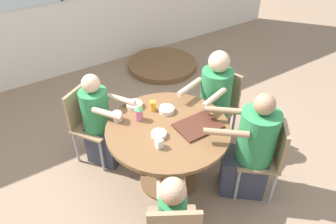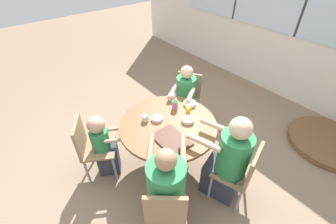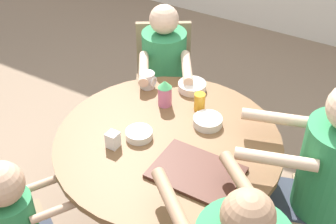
{
  "view_description": "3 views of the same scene",
  "coord_description": "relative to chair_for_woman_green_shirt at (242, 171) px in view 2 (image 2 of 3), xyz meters",
  "views": [
    {
      "loc": [
        -1.3,
        -1.99,
        2.72
      ],
      "look_at": [
        0.0,
        0.0,
        0.92
      ],
      "focal_mm": 35.0,
      "sensor_mm": 36.0,
      "label": 1
    },
    {
      "loc": [
        1.58,
        -1.29,
        2.55
      ],
      "look_at": [
        0.0,
        0.0,
        0.92
      ],
      "focal_mm": 24.0,
      "sensor_mm": 36.0,
      "label": 2
    },
    {
      "loc": [
        0.93,
        -1.58,
        2.33
      ],
      "look_at": [
        0.0,
        0.0,
        0.92
      ],
      "focal_mm": 50.0,
      "sensor_mm": 36.0,
      "label": 3
    }
  ],
  "objects": [
    {
      "name": "ground_plane",
      "position": [
        -0.92,
        -0.29,
        -0.52
      ],
      "size": [
        16.0,
        16.0,
        0.0
      ],
      "primitive_type": "plane",
      "color": "#8C725B"
    },
    {
      "name": "wall_back_with_windows",
      "position": [
        -0.92,
        2.53,
        0.9
      ],
      "size": [
        8.4,
        0.08,
        2.8
      ],
      "color": "silver",
      "rests_on": "ground_plane"
    },
    {
      "name": "dining_table",
      "position": [
        -0.92,
        -0.29,
        0.04
      ],
      "size": [
        1.19,
        1.19,
        0.74
      ],
      "color": "brown",
      "rests_on": "ground_plane"
    },
    {
      "name": "chair_for_woman_green_shirt",
      "position": [
        0.0,
        0.0,
        0.0
      ],
      "size": [
        0.5,
        0.5,
        0.87
      ],
      "rotation": [
        0.0,
        0.0,
        -4.41
      ],
      "color": "#937556",
      "rests_on": "ground_plane"
    },
    {
      "name": "chair_for_man_blue_shirt",
      "position": [
        -0.19,
        -0.91,
        0.0
      ],
      "size": [
        0.56,
        0.56,
        0.87
      ],
      "rotation": [
        0.0,
        0.0,
        0.86
      ],
      "color": "#937556",
      "rests_on": "ground_plane"
    },
    {
      "name": "chair_for_man_teal_shirt",
      "position": [
        -1.44,
        0.53,
        0.0
      ],
      "size": [
        0.55,
        0.55,
        0.87
      ],
      "rotation": [
        0.0,
        0.0,
        -2.58
      ],
      "color": "#937556",
      "rests_on": "ground_plane"
    },
    {
      "name": "chair_for_toddler",
      "position": [
        -1.42,
        -1.12,
        0.0
      ],
      "size": [
        0.55,
        0.55,
        0.87
      ],
      "rotation": [
        0.0,
        0.0,
        -0.54
      ],
      "color": "#937556",
      "rests_on": "ground_plane"
    },
    {
      "name": "person_woman_green_shirt",
      "position": [
        -0.16,
        -0.05,
        0.02
      ],
      "size": [
        0.69,
        0.51,
        1.2
      ],
      "rotation": [
        0.0,
        0.0,
        -4.41
      ],
      "color": "#333847",
      "rests_on": "ground_plane"
    },
    {
      "name": "person_man_blue_shirt",
      "position": [
        -0.32,
        -0.8,
        -0.0
      ],
      "size": [
        0.72,
        0.69,
        1.18
      ],
      "rotation": [
        0.0,
        0.0,
        0.86
      ],
      "color": "#333847",
      "rests_on": "ground_plane"
    },
    {
      "name": "person_man_teal_shirt",
      "position": [
        -1.35,
        0.39,
        -0.03
      ],
      "size": [
        0.53,
        0.6,
        1.1
      ],
      "rotation": [
        0.0,
        0.0,
        -2.58
      ],
      "color": "#333847",
      "rests_on": "ground_plane"
    },
    {
      "name": "person_toddler",
      "position": [
        -1.34,
        -0.98,
        -0.07
      ],
      "size": [
        0.39,
        0.45,
        0.93
      ],
      "rotation": [
        0.0,
        0.0,
        -0.54
      ],
      "color": "#333847",
      "rests_on": "ground_plane"
    },
    {
      "name": "food_tray_dark",
      "position": [
        -0.68,
        -0.43,
        0.22
      ],
      "size": [
        0.41,
        0.3,
        0.02
      ],
      "color": "#472319",
      "rests_on": "dining_table"
    },
    {
      "name": "coffee_mug",
      "position": [
        -1.27,
        0.07,
        0.26
      ],
      "size": [
        0.09,
        0.09,
        0.1
      ],
      "color": "beige",
      "rests_on": "dining_table"
    },
    {
      "name": "sippy_cup",
      "position": [
        -1.09,
        -0.03,
        0.3
      ],
      "size": [
        0.08,
        0.08,
        0.16
      ],
      "color": "#CC668C",
      "rests_on": "dining_table"
    },
    {
      "name": "juice_glass",
      "position": [
        -0.9,
        0.02,
        0.27
      ],
      "size": [
        0.06,
        0.06,
        0.11
      ],
      "color": "gold",
      "rests_on": "dining_table"
    },
    {
      "name": "milk_carton_small",
      "position": [
        -1.14,
        -0.47,
        0.26
      ],
      "size": [
        0.06,
        0.06,
        0.09
      ],
      "color": "silver",
      "rests_on": "dining_table"
    },
    {
      "name": "bowl_white_shallow",
      "position": [
        -1.06,
        -0.35,
        0.23
      ],
      "size": [
        0.14,
        0.14,
        0.04
      ],
      "color": "silver",
      "rests_on": "dining_table"
    },
    {
      "name": "bowl_cereal",
      "position": [
        -0.8,
        -0.07,
        0.24
      ],
      "size": [
        0.16,
        0.16,
        0.05
      ],
      "color": "silver",
      "rests_on": "dining_table"
    },
    {
      "name": "bowl_fruit",
      "position": [
        -1.03,
        0.18,
        0.24
      ],
      "size": [
        0.17,
        0.17,
        0.04
      ],
      "color": "silver",
      "rests_on": "dining_table"
    },
    {
      "name": "folded_table_stack",
      "position": [
        0.35,
        1.84,
        -0.48
      ],
      "size": [
        1.15,
        1.15,
        0.09
      ],
      "color": "brown",
      "rests_on": "ground_plane"
    }
  ]
}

